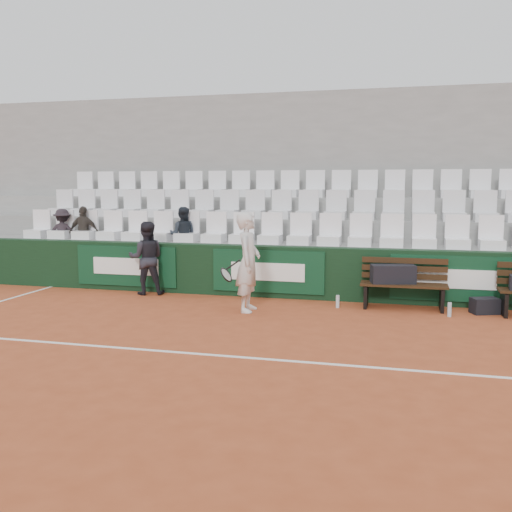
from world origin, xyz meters
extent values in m
plane|color=#A94926|center=(0.00, 0.00, 0.00)|extent=(80.00, 80.00, 0.00)
cube|color=white|center=(0.00, 0.00, 0.00)|extent=(18.00, 0.06, 0.01)
cube|color=black|center=(0.00, 4.00, 0.50)|extent=(18.00, 0.30, 1.00)
cube|color=#0C381E|center=(-3.20, 3.83, 0.52)|extent=(2.20, 0.04, 0.82)
cube|color=#0C381E|center=(-0.20, 3.83, 0.52)|extent=(2.20, 0.04, 0.82)
cube|color=#0C381E|center=(3.20, 3.83, 0.52)|extent=(2.20, 0.04, 0.82)
cube|color=gray|center=(0.00, 4.62, 0.50)|extent=(18.00, 0.95, 1.00)
cube|color=gray|center=(0.00, 5.58, 0.72)|extent=(18.00, 0.95, 1.45)
cube|color=#989895|center=(0.00, 6.53, 0.95)|extent=(18.00, 0.95, 1.90)
cube|color=gray|center=(0.00, 7.15, 2.20)|extent=(18.00, 0.30, 4.40)
cube|color=white|center=(0.00, 4.45, 1.31)|extent=(11.90, 0.44, 0.63)
cube|color=silver|center=(0.00, 5.40, 1.77)|extent=(11.90, 0.44, 0.63)
cube|color=white|center=(0.00, 6.35, 2.21)|extent=(11.90, 0.44, 0.63)
cube|color=#341F0F|center=(2.35, 3.49, 0.23)|extent=(1.50, 0.56, 0.45)
cube|color=black|center=(2.16, 3.52, 0.61)|extent=(0.82, 0.50, 0.33)
cube|color=black|center=(3.69, 3.44, 0.14)|extent=(0.51, 0.41, 0.27)
cylinder|color=silver|center=(1.21, 3.29, 0.11)|extent=(0.06, 0.06, 0.23)
cylinder|color=#AFBEC6|center=(3.09, 3.05, 0.12)|extent=(0.07, 0.07, 0.24)
imported|color=silver|center=(-0.27, 2.64, 0.86)|extent=(0.44, 0.64, 1.72)
torus|color=black|center=(-0.67, 2.64, 0.62)|extent=(0.19, 0.30, 0.26)
cylinder|color=black|center=(-0.54, 2.64, 0.81)|extent=(0.26, 0.03, 0.20)
imported|color=black|center=(-2.64, 3.62, 0.73)|extent=(0.86, 0.77, 1.46)
imported|color=black|center=(-5.09, 4.50, 1.55)|extent=(0.81, 0.62, 1.11)
imported|color=#36302B|center=(-4.55, 4.50, 1.58)|extent=(0.71, 0.36, 1.17)
imported|color=#1E242D|center=(-2.21, 4.50, 1.59)|extent=(0.65, 0.55, 1.18)
camera|label=1|loc=(2.29, -6.76, 2.18)|focal=40.00mm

